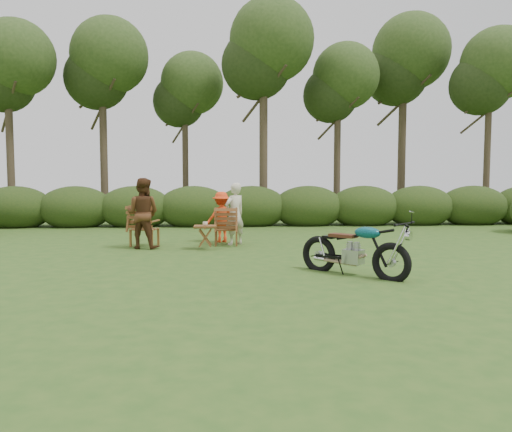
{
  "coord_description": "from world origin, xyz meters",
  "views": [
    {
      "loc": [
        -1.06,
        -8.32,
        1.65
      ],
      "look_at": [
        -0.37,
        1.51,
        0.9
      ],
      "focal_mm": 35.0,
      "sensor_mm": 36.0,
      "label": 1
    }
  ],
  "objects": [
    {
      "name": "cup",
      "position": [
        -1.43,
        3.18,
        0.6
      ],
      "size": [
        0.15,
        0.15,
        0.09
      ],
      "primitive_type": "imported",
      "rotation": [
        0.0,
        0.0,
        -0.31
      ],
      "color": "beige",
      "rests_on": "side_table"
    },
    {
      "name": "side_table",
      "position": [
        -1.43,
        3.23,
        0.28
      ],
      "size": [
        0.54,
        0.46,
        0.56
      ],
      "primitive_type": null,
      "rotation": [
        0.0,
        0.0,
        -0.01
      ],
      "color": "#5B3116",
      "rests_on": "ground"
    },
    {
      "name": "adult_a",
      "position": [
        -0.72,
        3.98,
        0.0
      ],
      "size": [
        0.67,
        0.63,
        1.53
      ],
      "primitive_type": "imported",
      "rotation": [
        0.0,
        0.0,
        3.8
      ],
      "color": "beige",
      "rests_on": "ground"
    },
    {
      "name": "lawn_chair_right",
      "position": [
        -0.94,
        3.91,
        0.0
      ],
      "size": [
        0.66,
        0.66,
        0.93
      ],
      "primitive_type": null,
      "rotation": [
        0.0,
        0.0,
        3.11
      ],
      "color": "brown",
      "rests_on": "ground"
    },
    {
      "name": "motorcycle",
      "position": [
        1.19,
        -0.03,
        0.0
      ],
      "size": [
        1.91,
        1.9,
        1.11
      ],
      "primitive_type": null,
      "rotation": [
        0.0,
        0.0,
        -0.78
      ],
      "color": "#0B8293",
      "rests_on": "ground"
    },
    {
      "name": "adult_b",
      "position": [
        -2.89,
        3.48,
        0.0
      ],
      "size": [
        0.94,
        0.81,
        1.65
      ],
      "primitive_type": "imported",
      "rotation": [
        0.0,
        0.0,
        2.88
      ],
      "color": "#4C2B15",
      "rests_on": "ground"
    },
    {
      "name": "tree_line",
      "position": [
        0.5,
        9.74,
        3.81
      ],
      "size": [
        22.52,
        11.62,
        8.14
      ],
      "color": "#3A2E1F",
      "rests_on": "ground"
    },
    {
      "name": "child",
      "position": [
        -1.05,
        4.51,
        0.0
      ],
      "size": [
        0.95,
        0.74,
        1.3
      ],
      "primitive_type": "imported",
      "rotation": [
        0.0,
        0.0,
        3.48
      ],
      "color": "#ED3F16",
      "rests_on": "ground"
    },
    {
      "name": "lawn_chair_left",
      "position": [
        -2.92,
        3.91,
        0.0
      ],
      "size": [
        0.81,
        0.81,
        0.99
      ],
      "primitive_type": null,
      "rotation": [
        0.0,
        0.0,
        2.92
      ],
      "color": "brown",
      "rests_on": "ground"
    },
    {
      "name": "ground",
      "position": [
        0.0,
        0.0,
        0.0
      ],
      "size": [
        80.0,
        80.0,
        0.0
      ],
      "primitive_type": "plane",
      "color": "#2C501A",
      "rests_on": "ground"
    }
  ]
}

